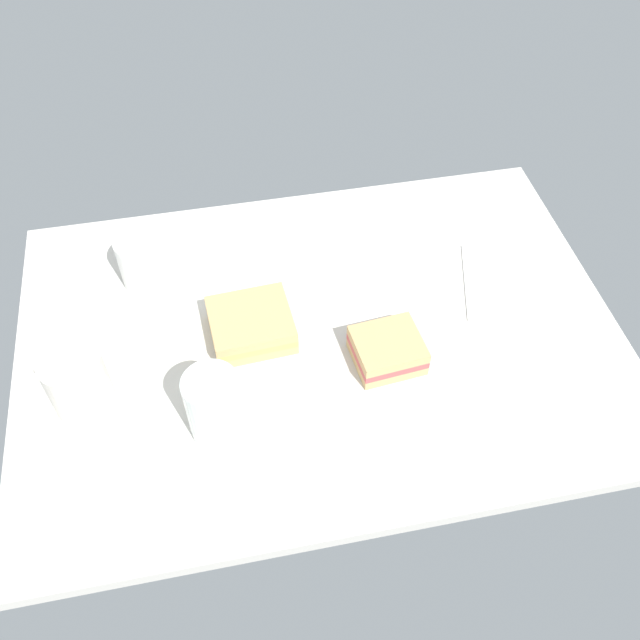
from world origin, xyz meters
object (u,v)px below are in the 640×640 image
object	(u,v)px
glass_of_milk	(215,409)
paper_napkin	(516,284)
coffee_mug_milky	(144,260)
coffee_mug_black	(77,382)
sandwich_side	(251,325)
sandwich_main	(387,350)

from	to	relation	value
glass_of_milk	paper_napkin	xyz separation A→B (cm)	(49.48, 17.26, -4.77)
glass_of_milk	paper_napkin	world-z (taller)	glass_of_milk
coffee_mug_milky	coffee_mug_black	bearing A→B (deg)	-113.24
coffee_mug_milky	glass_of_milk	xyz separation A→B (cm)	(8.11, -29.82, 0.31)
coffee_mug_milky	glass_of_milk	world-z (taller)	glass_of_milk
coffee_mug_milky	sandwich_side	bearing A→B (deg)	-44.29
coffee_mug_black	sandwich_main	world-z (taller)	coffee_mug_black
coffee_mug_black	coffee_mug_milky	size ratio (longest dim) A/B	0.99
coffee_mug_black	glass_of_milk	xyz separation A→B (cm)	(17.62, -7.67, -0.17)
sandwich_main	glass_of_milk	distance (cm)	26.32
sandwich_main	sandwich_side	bearing A→B (deg)	155.37
coffee_mug_milky	paper_napkin	size ratio (longest dim) A/B	0.61
glass_of_milk	paper_napkin	distance (cm)	52.62
coffee_mug_black	glass_of_milk	distance (cm)	19.22
sandwich_side	glass_of_milk	size ratio (longest dim) A/B	1.14
glass_of_milk	sandwich_side	bearing A→B (deg)	66.86
sandwich_side	glass_of_milk	bearing A→B (deg)	-113.14
sandwich_main	glass_of_milk	xyz separation A→B (cm)	(-25.24, -6.92, 2.72)
sandwich_main	paper_napkin	size ratio (longest dim) A/B	0.63
coffee_mug_black	sandwich_main	xyz separation A→B (cm)	(42.87, -0.75, -2.88)
sandwich_main	glass_of_milk	world-z (taller)	glass_of_milk
sandwich_side	paper_napkin	size ratio (longest dim) A/B	0.76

